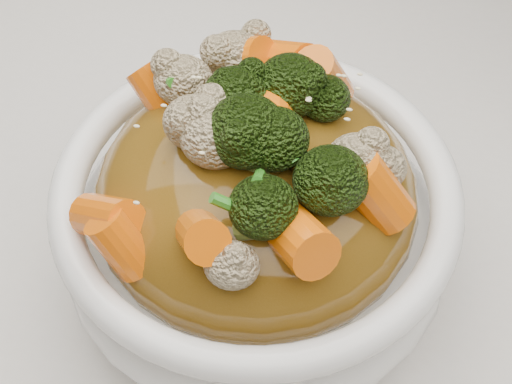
# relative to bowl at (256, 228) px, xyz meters

# --- Properties ---
(tablecloth) EXTENTS (1.20, 0.80, 0.04)m
(tablecloth) POSITION_rel_bowl_xyz_m (-0.04, 0.05, -0.07)
(tablecloth) COLOR silver
(tablecloth) RESTS_ON dining_table
(bowl) EXTENTS (0.30, 0.30, 0.09)m
(bowl) POSITION_rel_bowl_xyz_m (0.00, 0.00, 0.00)
(bowl) COLOR white
(bowl) RESTS_ON tablecloth
(sauce_base) EXTENTS (0.24, 0.24, 0.11)m
(sauce_base) POSITION_rel_bowl_xyz_m (0.00, 0.00, 0.03)
(sauce_base) COLOR brown
(sauce_base) RESTS_ON bowl
(carrots) EXTENTS (0.24, 0.24, 0.06)m
(carrots) POSITION_rel_bowl_xyz_m (0.00, 0.00, 0.10)
(carrots) COLOR orange
(carrots) RESTS_ON sauce_base
(broccoli) EXTENTS (0.24, 0.24, 0.05)m
(broccoli) POSITION_rel_bowl_xyz_m (0.00, 0.00, 0.10)
(broccoli) COLOR black
(broccoli) RESTS_ON sauce_base
(cauliflower) EXTENTS (0.24, 0.24, 0.04)m
(cauliflower) POSITION_rel_bowl_xyz_m (0.00, 0.00, 0.10)
(cauliflower) COLOR tan
(cauliflower) RESTS_ON sauce_base
(scallions) EXTENTS (0.18, 0.18, 0.02)m
(scallions) POSITION_rel_bowl_xyz_m (0.00, 0.00, 0.10)
(scallions) COLOR #2A761B
(scallions) RESTS_ON sauce_base
(sesame_seeds) EXTENTS (0.22, 0.22, 0.01)m
(sesame_seeds) POSITION_rel_bowl_xyz_m (0.00, 0.00, 0.10)
(sesame_seeds) COLOR beige
(sesame_seeds) RESTS_ON sauce_base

